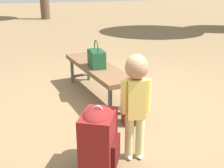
# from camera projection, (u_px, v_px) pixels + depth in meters

# --- Properties ---
(ground_plane) EXTENTS (40.00, 40.00, 0.00)m
(ground_plane) POSITION_uv_depth(u_px,v_px,m) (123.00, 109.00, 3.58)
(ground_plane) COLOR brown
(ground_plane) RESTS_ON ground
(park_bench) EXTENTS (1.64, 0.59, 0.45)m
(park_bench) POSITION_uv_depth(u_px,v_px,m) (97.00, 69.00, 3.88)
(park_bench) COLOR brown
(park_bench) RESTS_ON ground
(handbag) EXTENTS (0.33, 0.19, 0.37)m
(handbag) POSITION_uv_depth(u_px,v_px,m) (96.00, 58.00, 3.75)
(handbag) COLOR #1E4C2D
(handbag) RESTS_ON park_bench
(child_standing) EXTENTS (0.20, 0.26, 0.98)m
(child_standing) POSITION_uv_depth(u_px,v_px,m) (136.00, 92.00, 2.39)
(child_standing) COLOR #CCCC8C
(child_standing) RESTS_ON ground
(backpack_large) EXTENTS (0.44, 0.41, 0.60)m
(backpack_large) POSITION_uv_depth(u_px,v_px,m) (99.00, 138.00, 2.35)
(backpack_large) COLOR maroon
(backpack_large) RESTS_ON ground
(backpack_small) EXTENTS (0.18, 0.21, 0.33)m
(backpack_small) POSITION_uv_depth(u_px,v_px,m) (131.00, 110.00, 3.18)
(backpack_small) COLOR maroon
(backpack_small) RESTS_ON ground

